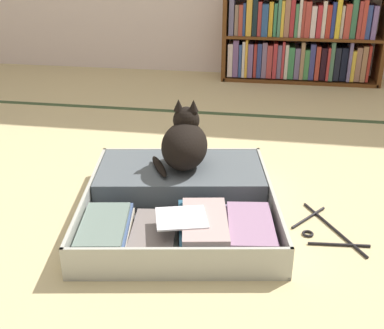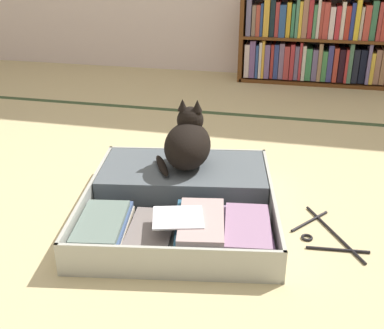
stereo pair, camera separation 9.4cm
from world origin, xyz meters
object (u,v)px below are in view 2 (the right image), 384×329
object	(u,v)px
bookshelf	(318,40)
clothes_hanger	(325,234)
black_cat	(188,143)
open_suitcase	(182,197)

from	to	relation	value
bookshelf	clothes_hanger	size ratio (longest dim) A/B	3.49
black_cat	clothes_hanger	xyz separation A→B (m)	(0.55, -0.23, -0.21)
black_cat	bookshelf	bearing A→B (deg)	75.58
open_suitcase	clothes_hanger	bearing A→B (deg)	-7.24
open_suitcase	black_cat	distance (m)	0.23
open_suitcase	clothes_hanger	distance (m)	0.54
bookshelf	clothes_hanger	xyz separation A→B (m)	(0.05, -2.18, -0.31)
black_cat	clothes_hanger	world-z (taller)	black_cat
black_cat	clothes_hanger	size ratio (longest dim) A/B	0.85
bookshelf	black_cat	xyz separation A→B (m)	(-0.50, -1.96, -0.10)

